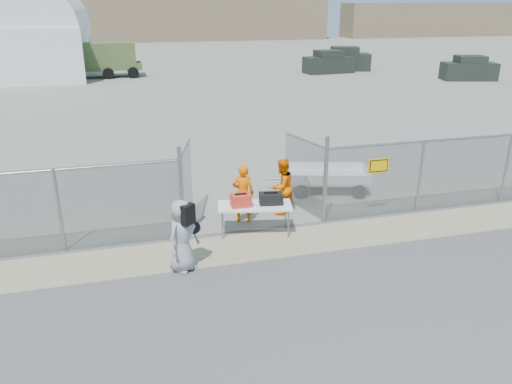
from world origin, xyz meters
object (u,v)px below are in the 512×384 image
object	(u,v)px
security_worker_right	(282,187)
utility_trailer	(328,179)
security_worker_left	(243,194)
visitor	(182,236)
folding_table	(255,219)

from	to	relation	value
security_worker_right	utility_trailer	size ratio (longest dim) A/B	0.50
security_worker_left	security_worker_right	xyz separation A→B (m)	(1.23, 0.27, -0.01)
security_worker_left	visitor	bearing A→B (deg)	66.73
security_worker_left	folding_table	bearing A→B (deg)	114.75
visitor	utility_trailer	xyz separation A→B (m)	(5.30, 4.05, -0.46)
folding_table	security_worker_right	size ratio (longest dim) A/B	1.16
folding_table	visitor	bearing A→B (deg)	-133.03
folding_table	visitor	xyz separation A→B (m)	(-2.11, -1.48, 0.46)
visitor	utility_trailer	world-z (taller)	visitor
visitor	folding_table	bearing A→B (deg)	-4.62
security_worker_right	visitor	xyz separation A→B (m)	(-3.23, -2.61, 0.03)
folding_table	utility_trailer	bearing A→B (deg)	50.90
folding_table	utility_trailer	world-z (taller)	folding_table
security_worker_right	utility_trailer	distance (m)	2.56
utility_trailer	security_worker_left	bearing A→B (deg)	-136.88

